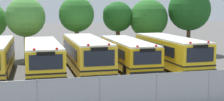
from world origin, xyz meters
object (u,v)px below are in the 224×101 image
school_bus_3 (127,53)px  tree_2 (24,17)px  tree_3 (78,15)px  tree_4 (117,16)px  tree_6 (190,9)px  school_bus_2 (86,53)px  traffic_cone (100,101)px  school_bus_1 (42,56)px  school_bus_4 (170,51)px  tree_5 (148,19)px

school_bus_3 → tree_2: (-8.05, 7.69, 2.76)m
tree_3 → tree_4: bearing=16.8°
tree_3 → tree_4: size_ratio=1.08×
tree_6 → school_bus_2: bearing=-149.5°
tree_4 → tree_6: size_ratio=0.80×
traffic_cone → tree_3: bearing=85.2°
school_bus_1 → tree_3: tree_3 is taller
school_bus_1 → tree_4: bearing=-132.7°
school_bus_2 → tree_4: tree_4 is taller
school_bus_2 → tree_3: size_ratio=1.68×
school_bus_3 → tree_4: (1.51, 8.78, 2.72)m
school_bus_1 → school_bus_2: 3.36m
school_bus_4 → tree_2: size_ratio=1.65×
school_bus_3 → tree_4: 9.32m
school_bus_3 → school_bus_4: school_bus_4 is taller
school_bus_2 → tree_6: bearing=-149.4°
school_bus_4 → tree_6: (5.88, 7.83, 3.34)m
school_bus_1 → school_bus_2: bearing=-177.2°
tree_3 → tree_4: 4.63m
school_bus_2 → tree_5: tree_5 is taller
tree_5 → tree_6: size_ratio=0.83×
school_bus_3 → tree_6: bearing=-141.1°
school_bus_1 → school_bus_3: 6.79m
tree_4 → tree_5: bearing=-10.5°
school_bus_1 → tree_5: tree_5 is taller
school_bus_4 → tree_2: bearing=-36.0°
school_bus_2 → tree_4: (4.93, 8.90, 2.60)m
school_bus_1 → tree_3: bearing=-116.8°
traffic_cone → tree_6: bearing=50.5°
tree_2 → tree_3: size_ratio=0.99×
traffic_cone → tree_2: bearing=102.5°
school_bus_2 → tree_2: 9.45m
tree_3 → tree_6: size_ratio=0.86×
school_bus_4 → tree_6: size_ratio=1.40×
school_bus_3 → tree_5: (4.77, 8.18, 2.39)m
tree_6 → tree_3: bearing=-180.0°
school_bus_2 → tree_5: bearing=-134.6°
school_bus_2 → school_bus_4: 6.97m
school_bus_2 → school_bus_3: (3.43, 0.11, -0.12)m
traffic_cone → tree_5: bearing=62.4°
school_bus_4 → traffic_cone: size_ratio=21.74×
tree_4 → tree_5: tree_5 is taller
school_bus_1 → tree_3: size_ratio=1.61×
school_bus_3 → tree_2: 11.47m
tree_6 → traffic_cone: bearing=-129.5°
school_bus_1 → traffic_cone: 9.32m
tree_2 → traffic_cone: bearing=-77.5°
tree_4 → school_bus_3: bearing=-99.7°
tree_3 → tree_5: size_ratio=1.03×
tree_6 → traffic_cone: (-13.73, -16.66, -4.54)m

